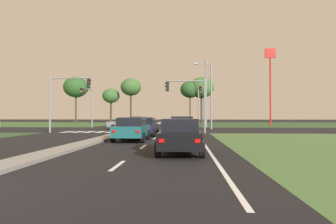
% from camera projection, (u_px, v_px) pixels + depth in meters
% --- Properties ---
extents(ground_plane, '(200.00, 200.00, 0.00)m').
position_uv_depth(ground_plane, '(137.00, 130.00, 35.38)').
color(ground_plane, black).
extents(grass_verge_far_left, '(35.00, 35.00, 0.01)m').
position_uv_depth(grass_verge_far_left, '(34.00, 124.00, 61.32)').
color(grass_verge_far_left, '#385B2D').
rests_on(grass_verge_far_left, ground).
extents(grass_verge_far_right, '(35.00, 35.00, 0.01)m').
position_uv_depth(grass_verge_far_right, '(286.00, 124.00, 58.36)').
color(grass_verge_far_right, '#2D4C28').
rests_on(grass_verge_far_right, ground).
extents(median_island_near, '(1.20, 22.00, 0.14)m').
position_uv_depth(median_island_near, '(82.00, 144.00, 16.42)').
color(median_island_near, gray).
rests_on(median_island_near, ground).
extents(median_island_far, '(1.20, 36.00, 0.14)m').
position_uv_depth(median_island_far, '(157.00, 124.00, 60.34)').
color(median_island_far, '#ADA89E').
rests_on(median_island_far, ground).
extents(lane_dash_near, '(0.14, 2.00, 0.01)m').
position_uv_depth(lane_dash_near, '(118.00, 165.00, 9.82)').
color(lane_dash_near, silver).
rests_on(lane_dash_near, ground).
extents(lane_dash_second, '(0.14, 2.00, 0.01)m').
position_uv_depth(lane_dash_second, '(143.00, 147.00, 15.80)').
color(lane_dash_second, silver).
rests_on(lane_dash_second, ground).
extents(lane_dash_third, '(0.14, 2.00, 0.01)m').
position_uv_depth(lane_dash_third, '(155.00, 138.00, 21.79)').
color(lane_dash_third, silver).
rests_on(lane_dash_third, ground).
extents(lane_dash_fourth, '(0.14, 2.00, 0.01)m').
position_uv_depth(lane_dash_fourth, '(161.00, 133.00, 27.78)').
color(lane_dash_fourth, silver).
rests_on(lane_dash_fourth, ground).
extents(lane_dash_fifth, '(0.14, 2.00, 0.01)m').
position_uv_depth(lane_dash_fifth, '(166.00, 130.00, 33.77)').
color(lane_dash_fifth, silver).
rests_on(lane_dash_fifth, ground).
extents(edge_line_right, '(0.14, 24.00, 0.01)m').
position_uv_depth(edge_line_right, '(205.00, 144.00, 17.02)').
color(edge_line_right, silver).
rests_on(edge_line_right, ground).
extents(stop_bar_near, '(6.40, 0.50, 0.01)m').
position_uv_depth(stop_bar_near, '(165.00, 133.00, 28.18)').
color(stop_bar_near, silver).
rests_on(stop_bar_near, ground).
extents(crosswalk_bar_near, '(0.70, 2.80, 0.01)m').
position_uv_depth(crosswalk_bar_near, '(67.00, 132.00, 30.57)').
color(crosswalk_bar_near, silver).
rests_on(crosswalk_bar_near, ground).
extents(crosswalk_bar_second, '(0.70, 2.80, 0.01)m').
position_uv_depth(crosswalk_bar_second, '(78.00, 132.00, 30.50)').
color(crosswalk_bar_second, silver).
rests_on(crosswalk_bar_second, ground).
extents(crosswalk_bar_third, '(0.70, 2.80, 0.01)m').
position_uv_depth(crosswalk_bar_third, '(89.00, 132.00, 30.43)').
color(crosswalk_bar_third, silver).
rests_on(crosswalk_bar_third, ground).
extents(crosswalk_bar_fourth, '(0.70, 2.80, 0.01)m').
position_uv_depth(crosswalk_bar_fourth, '(100.00, 132.00, 30.36)').
color(crosswalk_bar_fourth, silver).
rests_on(crosswalk_bar_fourth, ground).
extents(crosswalk_bar_fifth, '(0.70, 2.80, 0.01)m').
position_uv_depth(crosswalk_bar_fifth, '(111.00, 132.00, 30.30)').
color(crosswalk_bar_fifth, silver).
rests_on(crosswalk_bar_fifth, ground).
extents(crosswalk_bar_sixth, '(0.70, 2.80, 0.01)m').
position_uv_depth(crosswalk_bar_sixth, '(123.00, 132.00, 30.23)').
color(crosswalk_bar_sixth, silver).
rests_on(crosswalk_bar_sixth, ground).
extents(crosswalk_bar_seventh, '(0.70, 2.80, 0.01)m').
position_uv_depth(crosswalk_bar_seventh, '(134.00, 132.00, 30.16)').
color(crosswalk_bar_seventh, silver).
rests_on(crosswalk_bar_seventh, ground).
extents(crosswalk_bar_eighth, '(0.70, 2.80, 0.01)m').
position_uv_depth(crosswalk_bar_eighth, '(145.00, 132.00, 30.10)').
color(crosswalk_bar_eighth, silver).
rests_on(crosswalk_bar_eighth, ground).
extents(car_blue_near, '(2.10, 4.27, 1.54)m').
position_uv_depth(car_blue_near, '(136.00, 121.00, 49.06)').
color(car_blue_near, navy).
rests_on(car_blue_near, ground).
extents(car_navy_second, '(2.09, 4.64, 1.52)m').
position_uv_depth(car_navy_second, '(144.00, 126.00, 24.90)').
color(car_navy_second, '#161E47').
rests_on(car_navy_second, ground).
extents(car_grey_fourth, '(4.58, 2.09, 1.48)m').
position_uv_depth(car_grey_fourth, '(127.00, 123.00, 35.95)').
color(car_grey_fourth, slate).
rests_on(car_grey_fourth, ground).
extents(car_maroon_fifth, '(2.07, 4.58, 1.60)m').
position_uv_depth(car_maroon_fifth, '(182.00, 126.00, 23.30)').
color(car_maroon_fifth, maroon).
rests_on(car_maroon_fifth, ground).
extents(car_white_sixth, '(2.07, 4.61, 1.47)m').
position_uv_depth(car_white_sixth, '(142.00, 121.00, 54.34)').
color(car_white_sixth, silver).
rests_on(car_white_sixth, ground).
extents(car_teal_seventh, '(2.08, 4.15, 1.52)m').
position_uv_depth(car_teal_seventh, '(132.00, 129.00, 19.50)').
color(car_teal_seventh, '#19565B').
rests_on(car_teal_seventh, ground).
extents(car_black_eighth, '(1.96, 4.35, 1.52)m').
position_uv_depth(car_black_eighth, '(180.00, 136.00, 13.04)').
color(car_black_eighth, black).
rests_on(car_black_eighth, ground).
extents(traffic_signal_far_left, '(0.32, 4.68, 5.56)m').
position_uv_depth(traffic_signal_far_left, '(88.00, 100.00, 40.78)').
color(traffic_signal_far_left, gray).
rests_on(traffic_signal_far_left, ground).
extents(traffic_signal_near_right, '(3.91, 0.32, 5.27)m').
position_uv_depth(traffic_signal_near_right, '(190.00, 96.00, 28.48)').
color(traffic_signal_near_right, gray).
rests_on(traffic_signal_near_right, ground).
extents(traffic_signal_far_right, '(0.32, 5.46, 5.64)m').
position_uv_depth(traffic_signal_far_right, '(199.00, 99.00, 39.59)').
color(traffic_signal_far_right, gray).
rests_on(traffic_signal_far_right, ground).
extents(traffic_signal_near_left, '(4.22, 0.32, 5.61)m').
position_uv_depth(traffic_signal_near_left, '(65.00, 94.00, 29.20)').
color(traffic_signal_near_left, gray).
rests_on(traffic_signal_near_left, ground).
extents(street_lamp_second, '(2.31, 0.99, 8.10)m').
position_uv_depth(street_lamp_second, '(210.00, 92.00, 36.16)').
color(street_lamp_second, gray).
rests_on(street_lamp_second, ground).
extents(street_lamp_third, '(0.56, 2.00, 10.46)m').
position_uv_depth(street_lamp_third, '(206.00, 89.00, 45.42)').
color(street_lamp_third, gray).
rests_on(street_lamp_third, ground).
extents(fastfood_pole_sign, '(1.80, 0.40, 13.23)m').
position_uv_depth(fastfood_pole_sign, '(270.00, 70.00, 50.91)').
color(fastfood_pole_sign, red).
rests_on(fastfood_pole_sign, ground).
extents(treeline_near, '(5.54, 5.54, 10.56)m').
position_uv_depth(treeline_near, '(76.00, 87.00, 67.48)').
color(treeline_near, '#423323').
rests_on(treeline_near, ground).
extents(treeline_second, '(3.83, 3.83, 7.81)m').
position_uv_depth(treeline_second, '(111.00, 96.00, 66.62)').
color(treeline_second, '#423323').
rests_on(treeline_second, ground).
extents(treeline_third, '(4.46, 4.46, 9.84)m').
position_uv_depth(treeline_third, '(131.00, 87.00, 64.57)').
color(treeline_third, '#423323').
rests_on(treeline_third, ground).
extents(treeline_fourth, '(5.19, 5.19, 9.79)m').
position_uv_depth(treeline_fourth, '(201.00, 88.00, 62.33)').
color(treeline_fourth, '#423323').
rests_on(treeline_fourth, ground).
extents(treeline_fifth, '(4.15, 4.15, 8.97)m').
position_uv_depth(treeline_fifth, '(190.00, 90.00, 62.30)').
color(treeline_fifth, '#423323').
rests_on(treeline_fifth, ground).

